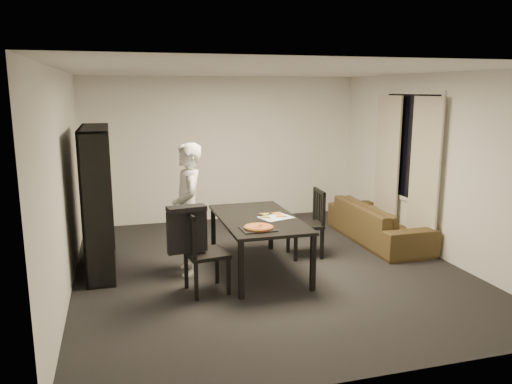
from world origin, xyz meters
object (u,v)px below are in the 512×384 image
object	(u,v)px
chair_left	(199,247)
bookshelf	(98,199)
chair_right	(311,218)
dining_table	(258,222)
pepperoni_pizza	(259,227)
baking_tray	(258,229)
sofa	(379,222)
person	(188,209)

from	to	relation	value
chair_left	bookshelf	bearing A→B (deg)	35.01
chair_right	dining_table	bearing A→B (deg)	-63.08
dining_table	pepperoni_pizza	size ratio (longest dim) A/B	5.02
baking_tray	dining_table	bearing A→B (deg)	73.73
chair_right	sofa	size ratio (longest dim) A/B	0.47
bookshelf	chair_right	world-z (taller)	bookshelf
bookshelf	dining_table	xyz separation A→B (m)	(2.00, -0.66, -0.28)
baking_tray	pepperoni_pizza	size ratio (longest dim) A/B	1.14
dining_table	person	world-z (taller)	person
chair_left	person	xyz separation A→B (m)	(-0.01, 0.71, 0.29)
dining_table	person	distance (m)	0.92
sofa	dining_table	bearing A→B (deg)	108.90
person	pepperoni_pizza	size ratio (longest dim) A/B	4.88
chair_left	chair_right	xyz separation A→B (m)	(1.78, 0.91, -0.01)
dining_table	sofa	size ratio (longest dim) A/B	0.84
dining_table	sofa	world-z (taller)	dining_table
chair_right	baking_tray	world-z (taller)	chair_right
sofa	baking_tray	bearing A→B (deg)	118.96
bookshelf	chair_right	bearing A→B (deg)	-5.34
chair_right	baking_tray	size ratio (longest dim) A/B	2.43
dining_table	baking_tray	size ratio (longest dim) A/B	4.39
baking_tray	sofa	world-z (taller)	baking_tray
dining_table	person	bearing A→B (deg)	168.10
dining_table	sofa	distance (m)	2.36
chair_right	baking_tray	xyz separation A→B (m)	(-1.07, -0.95, 0.18)
bookshelf	dining_table	distance (m)	2.13
dining_table	sofa	xyz separation A→B (m)	(2.21, 0.76, -0.36)
person	baking_tray	world-z (taller)	person
person	bookshelf	bearing A→B (deg)	-113.41
person	pepperoni_pizza	distance (m)	1.04
pepperoni_pizza	sofa	world-z (taller)	pepperoni_pizza
bookshelf	baking_tray	xyz separation A→B (m)	(1.84, -1.22, -0.21)
dining_table	baking_tray	distance (m)	0.58
chair_right	sofa	xyz separation A→B (m)	(1.29, 0.36, -0.25)
pepperoni_pizza	sofa	distance (m)	2.73
person	sofa	distance (m)	3.19
bookshelf	chair_left	size ratio (longest dim) A/B	1.91
baking_tray	sofa	distance (m)	2.74
bookshelf	sofa	bearing A→B (deg)	1.23
pepperoni_pizza	chair_right	bearing A→B (deg)	41.59
person	chair_right	bearing A→B (deg)	96.37
dining_table	chair_right	xyz separation A→B (m)	(0.91, 0.39, -0.11)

